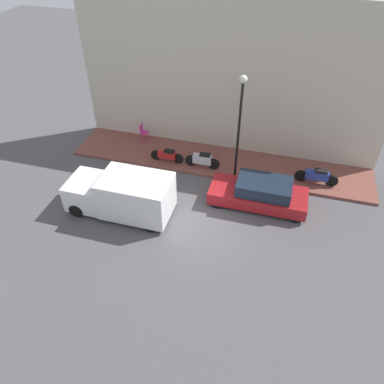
{
  "coord_description": "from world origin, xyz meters",
  "views": [
    {
      "loc": [
        -11.37,
        -2.99,
        11.35
      ],
      "look_at": [
        1.08,
        0.51,
        0.6
      ],
      "focal_mm": 35.0,
      "sensor_mm": 36.0,
      "label": 1
    }
  ],
  "objects": [
    {
      "name": "ground_plane",
      "position": [
        0.0,
        0.0,
        0.0
      ],
      "size": [
        60.0,
        60.0,
        0.0
      ],
      "primitive_type": "plane",
      "color": "#514F51"
    },
    {
      "name": "delivery_van",
      "position": [
        -0.31,
        3.29,
        0.97
      ],
      "size": [
        1.94,
        4.58,
        1.91
      ],
      "color": "white",
      "rests_on": "ground_plane"
    },
    {
      "name": "cafe_chair",
      "position": [
        5.31,
        4.51,
        0.69
      ],
      "size": [
        0.4,
        0.4,
        0.96
      ],
      "color": "#D8338C",
      "rests_on": "sidewalk"
    },
    {
      "name": "motorcycle_blue",
      "position": [
        3.88,
        -4.88,
        0.57
      ],
      "size": [
        0.3,
        2.03,
        0.81
      ],
      "color": "navy",
      "rests_on": "sidewalk"
    },
    {
      "name": "parked_car",
      "position": [
        1.79,
        -2.43,
        0.63
      ],
      "size": [
        1.72,
        4.33,
        1.32
      ],
      "color": "maroon",
      "rests_on": "ground_plane"
    },
    {
      "name": "streetlamp",
      "position": [
        3.52,
        -1.01,
        3.53
      ],
      "size": [
        0.35,
        0.35,
        5.11
      ],
      "color": "black",
      "rests_on": "sidewalk"
    },
    {
      "name": "scooter_silver",
      "position": [
        3.7,
        0.7,
        0.57
      ],
      "size": [
        0.3,
        1.79,
        0.83
      ],
      "color": "#B7B7BF",
      "rests_on": "sidewalk"
    },
    {
      "name": "motorcycle_red",
      "position": [
        3.71,
        2.58,
        0.51
      ],
      "size": [
        0.3,
        1.76,
        0.7
      ],
      "color": "#B21E1E",
      "rests_on": "sidewalk"
    },
    {
      "name": "sidewalk",
      "position": [
        4.47,
        0.0,
        0.07
      ],
      "size": [
        2.76,
        15.44,
        0.13
      ],
      "color": "brown",
      "rests_on": "ground_plane"
    },
    {
      "name": "building_facade",
      "position": [
        6.01,
        0.0,
        3.9
      ],
      "size": [
        0.3,
        15.44,
        7.8
      ],
      "color": "beige",
      "rests_on": "ground_plane"
    }
  ]
}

